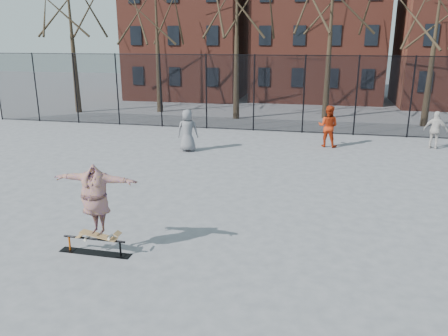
% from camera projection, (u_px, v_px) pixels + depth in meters
% --- Properties ---
extents(ground, '(100.00, 100.00, 0.00)m').
position_uv_depth(ground, '(228.00, 233.00, 11.10)').
color(ground, slate).
extents(skate_rail, '(1.72, 0.26, 0.38)m').
position_uv_depth(skate_rail, '(95.00, 247.00, 10.01)').
color(skate_rail, black).
rests_on(skate_rail, ground).
extents(skateboard, '(0.94, 0.22, 0.11)m').
position_uv_depth(skateboard, '(99.00, 236.00, 9.91)').
color(skateboard, olive).
rests_on(skateboard, skate_rail).
extents(skater, '(1.98, 0.58, 1.60)m').
position_uv_depth(skater, '(96.00, 201.00, 9.66)').
color(skater, '#3A3990').
rests_on(skater, skateboard).
extents(bystander_grey, '(0.98, 0.72, 1.85)m').
position_uv_depth(bystander_grey, '(188.00, 130.00, 18.99)').
color(bystander_grey, slate).
rests_on(bystander_grey, ground).
extents(bystander_red, '(1.05, 0.90, 1.89)m').
position_uv_depth(bystander_red, '(328.00, 126.00, 19.80)').
color(bystander_red, '#AA2C0F').
rests_on(bystander_red, ground).
extents(bystander_white, '(1.07, 0.70, 1.69)m').
position_uv_depth(bystander_white, '(435.00, 130.00, 19.44)').
color(bystander_white, beige).
rests_on(bystander_white, ground).
extents(fence, '(34.03, 0.07, 4.00)m').
position_uv_depth(fence, '(280.00, 93.00, 22.69)').
color(fence, black).
rests_on(fence, ground).
extents(rowhouses, '(29.00, 7.00, 13.00)m').
position_uv_depth(rowhouses, '(308.00, 21.00, 33.56)').
color(rowhouses, maroon).
rests_on(rowhouses, ground).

